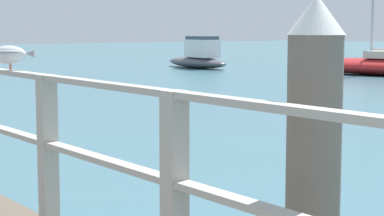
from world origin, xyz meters
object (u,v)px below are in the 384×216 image
dock_piling_near (313,197)px  seagull_foreground (8,54)px  boat_2 (381,65)px  boat_3 (198,57)px

dock_piling_near → seagull_foreground: bearing=97.3°
boat_2 → boat_3: bearing=94.5°
seagull_foreground → boat_2: (20.99, 12.46, -1.28)m
boat_2 → boat_3: size_ratio=1.96×
boat_2 → dock_piling_near: bearing=-158.3°
seagull_foreground → boat_2: size_ratio=0.04×
seagull_foreground → boat_3: (17.98, 20.83, -1.19)m
seagull_foreground → boat_2: bearing=-24.5°
seagull_foreground → boat_3: seagull_foreground is taller
boat_3 → dock_piling_near: bearing=59.0°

